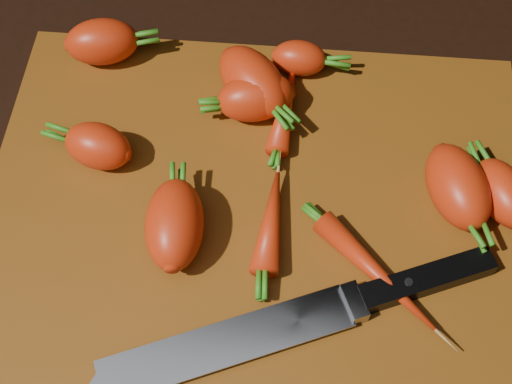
{
  "coord_description": "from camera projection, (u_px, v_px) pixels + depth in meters",
  "views": [
    {
      "loc": [
        0.03,
        -0.31,
        0.58
      ],
      "look_at": [
        0.0,
        0.01,
        0.03
      ],
      "focal_mm": 50.0,
      "sensor_mm": 36.0,
      "label": 1
    }
  ],
  "objects": [
    {
      "name": "carrot_2",
      "position": [
        253.0,
        81.0,
        0.69
      ],
      "size": [
        0.1,
        0.1,
        0.05
      ],
      "primitive_type": "ellipsoid",
      "rotation": [
        0.0,
        0.0,
        -0.87
      ],
      "color": "red",
      "rests_on": "cutting_board"
    },
    {
      "name": "carrot_10",
      "position": [
        458.0,
        187.0,
        0.63
      ],
      "size": [
        0.08,
        0.1,
        0.05
      ],
      "primitive_type": "ellipsoid",
      "rotation": [
        0.0,
        0.0,
        5.04
      ],
      "color": "red",
      "rests_on": "cutting_board"
    },
    {
      "name": "carrot_4",
      "position": [
        256.0,
        97.0,
        0.69
      ],
      "size": [
        0.09,
        0.07,
        0.05
      ],
      "primitive_type": "ellipsoid",
      "rotation": [
        0.0,
        0.0,
        3.43
      ],
      "color": "red",
      "rests_on": "cutting_board"
    },
    {
      "name": "carrot_1",
      "position": [
        98.0,
        146.0,
        0.66
      ],
      "size": [
        0.07,
        0.06,
        0.04
      ],
      "primitive_type": "ellipsoid",
      "rotation": [
        0.0,
        0.0,
        2.89
      ],
      "color": "red",
      "rests_on": "cutting_board"
    },
    {
      "name": "carrot_5",
      "position": [
        299.0,
        58.0,
        0.72
      ],
      "size": [
        0.06,
        0.04,
        0.04
      ],
      "primitive_type": "ellipsoid",
      "rotation": [
        0.0,
        0.0,
        -0.06
      ],
      "color": "red",
      "rests_on": "cutting_board"
    },
    {
      "name": "knife",
      "position": [
        251.0,
        336.0,
        0.58
      ],
      "size": [
        0.33,
        0.16,
        0.02
      ],
      "rotation": [
        0.0,
        0.0,
        0.4
      ],
      "color": "gray",
      "rests_on": "cutting_board"
    },
    {
      "name": "carrot_8",
      "position": [
        376.0,
        273.0,
        0.61
      ],
      "size": [
        0.11,
        0.11,
        0.02
      ],
      "primitive_type": "ellipsoid",
      "rotation": [
        0.0,
        0.0,
        -0.77
      ],
      "color": "red",
      "rests_on": "cutting_board"
    },
    {
      "name": "carrot_6",
      "position": [
        503.0,
        193.0,
        0.63
      ],
      "size": [
        0.07,
        0.08,
        0.04
      ],
      "primitive_type": "ellipsoid",
      "rotation": [
        0.0,
        0.0,
        2.02
      ],
      "color": "red",
      "rests_on": "cutting_board"
    },
    {
      "name": "carrot_7",
      "position": [
        286.0,
        107.0,
        0.7
      ],
      "size": [
        0.03,
        0.11,
        0.02
      ],
      "primitive_type": "ellipsoid",
      "rotation": [
        0.0,
        0.0,
        1.47
      ],
      "color": "red",
      "rests_on": "cutting_board"
    },
    {
      "name": "carrot_0",
      "position": [
        102.0,
        42.0,
        0.72
      ],
      "size": [
        0.08,
        0.06,
        0.05
      ],
      "primitive_type": "ellipsoid",
      "rotation": [
        0.0,
        0.0,
        0.21
      ],
      "color": "red",
      "rests_on": "cutting_board"
    },
    {
      "name": "carrot_3",
      "position": [
        175.0,
        224.0,
        0.61
      ],
      "size": [
        0.06,
        0.09,
        0.05
      ],
      "primitive_type": "ellipsoid",
      "rotation": [
        0.0,
        0.0,
        1.65
      ],
      "color": "red",
      "rests_on": "cutting_board"
    },
    {
      "name": "ground",
      "position": [
        255.0,
        220.0,
        0.66
      ],
      "size": [
        2.0,
        2.0,
        0.01
      ],
      "primitive_type": "cube",
      "color": "black"
    },
    {
      "name": "carrot_9",
      "position": [
        271.0,
        221.0,
        0.63
      ],
      "size": [
        0.03,
        0.1,
        0.03
      ],
      "primitive_type": "ellipsoid",
      "rotation": [
        0.0,
        0.0,
        1.52
      ],
      "color": "red",
      "rests_on": "cutting_board"
    },
    {
      "name": "cutting_board",
      "position": [
        255.0,
        215.0,
        0.65
      ],
      "size": [
        0.5,
        0.4,
        0.01
      ],
      "primitive_type": "cube",
      "color": "brown",
      "rests_on": "ground"
    }
  ]
}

